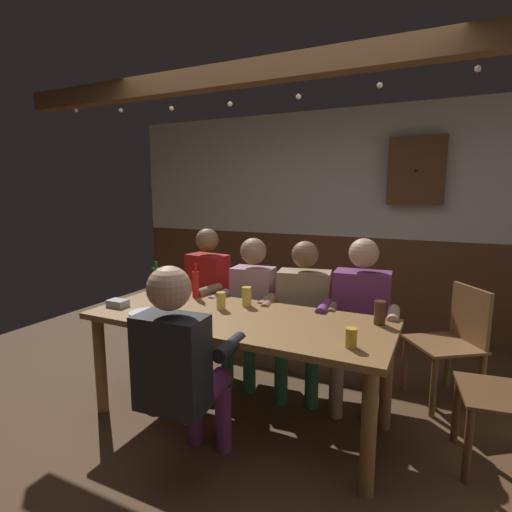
{
  "coord_description": "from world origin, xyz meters",
  "views": [
    {
      "loc": [
        1.21,
        -2.09,
        1.57
      ],
      "look_at": [
        0.0,
        0.44,
        1.12
      ],
      "focal_mm": 27.72,
      "sensor_mm": 36.0,
      "label": 1
    }
  ],
  "objects_px": {
    "person_0": "(203,293)",
    "plate_0": "(145,313)",
    "chair_empty_near_left": "(454,340)",
    "condiment_caddy": "(118,303)",
    "pint_glass_1": "(351,338)",
    "person_2": "(303,309)",
    "table_candle": "(154,297)",
    "pint_glass_3": "(380,313)",
    "person_3": "(360,313)",
    "person_1": "(250,301)",
    "bottle_1": "(158,286)",
    "pint_glass_4": "(180,291)",
    "person_4": "(181,363)",
    "bottle_2": "(172,295)",
    "wall_dart_cabinet": "(416,171)",
    "dining_table": "(238,330)",
    "bottle_3": "(196,284)",
    "pint_glass_2": "(247,296)",
    "bottle_0": "(157,279)",
    "pint_glass_0": "(221,301)"
  },
  "relations": [
    {
      "from": "person_4",
      "to": "person_2",
      "type": "bearing_deg",
      "value": 75.11
    },
    {
      "from": "pint_glass_4",
      "to": "pint_glass_3",
      "type": "bearing_deg",
      "value": 0.08
    },
    {
      "from": "condiment_caddy",
      "to": "pint_glass_4",
      "type": "bearing_deg",
      "value": 58.84
    },
    {
      "from": "pint_glass_3",
      "to": "bottle_1",
      "type": "bearing_deg",
      "value": -177.38
    },
    {
      "from": "condiment_caddy",
      "to": "pint_glass_4",
      "type": "xyz_separation_m",
      "value": [
        0.25,
        0.42,
        0.03
      ]
    },
    {
      "from": "pint_glass_1",
      "to": "pint_glass_3",
      "type": "height_order",
      "value": "pint_glass_3"
    },
    {
      "from": "pint_glass_1",
      "to": "wall_dart_cabinet",
      "type": "xyz_separation_m",
      "value": [
        0.11,
        2.45,
        0.99
      ]
    },
    {
      "from": "person_0",
      "to": "pint_glass_0",
      "type": "xyz_separation_m",
      "value": [
        0.52,
        -0.55,
        0.13
      ]
    },
    {
      "from": "person_0",
      "to": "pint_glass_1",
      "type": "xyz_separation_m",
      "value": [
        1.5,
        -0.85,
        0.12
      ]
    },
    {
      "from": "chair_empty_near_left",
      "to": "condiment_caddy",
      "type": "height_order",
      "value": "chair_empty_near_left"
    },
    {
      "from": "pint_glass_3",
      "to": "person_2",
      "type": "bearing_deg",
      "value": 148.18
    },
    {
      "from": "person_4",
      "to": "bottle_3",
      "type": "xyz_separation_m",
      "value": [
        -0.52,
        0.91,
        0.19
      ]
    },
    {
      "from": "person_1",
      "to": "bottle_1",
      "type": "xyz_separation_m",
      "value": [
        -0.58,
        -0.47,
        0.17
      ]
    },
    {
      "from": "person_2",
      "to": "bottle_2",
      "type": "xyz_separation_m",
      "value": [
        -0.71,
        -0.73,
        0.21
      ]
    },
    {
      "from": "dining_table",
      "to": "pint_glass_2",
      "type": "xyz_separation_m",
      "value": [
        -0.05,
        0.24,
        0.17
      ]
    },
    {
      "from": "person_2",
      "to": "person_4",
      "type": "xyz_separation_m",
      "value": [
        -0.25,
        -1.27,
        0.01
      ]
    },
    {
      "from": "person_3",
      "to": "plate_0",
      "type": "relative_size",
      "value": 5.66
    },
    {
      "from": "person_0",
      "to": "plate_0",
      "type": "xyz_separation_m",
      "value": [
        0.1,
        -0.87,
        0.07
      ]
    },
    {
      "from": "chair_empty_near_left",
      "to": "person_4",
      "type": "bearing_deg",
      "value": 104.39
    },
    {
      "from": "table_candle",
      "to": "pint_glass_3",
      "type": "bearing_deg",
      "value": 7.26
    },
    {
      "from": "bottle_3",
      "to": "plate_0",
      "type": "bearing_deg",
      "value": -97.47
    },
    {
      "from": "bottle_1",
      "to": "pint_glass_0",
      "type": "height_order",
      "value": "bottle_1"
    },
    {
      "from": "bottle_0",
      "to": "pint_glass_0",
      "type": "xyz_separation_m",
      "value": [
        0.73,
        -0.19,
        -0.05
      ]
    },
    {
      "from": "pint_glass_1",
      "to": "pint_glass_2",
      "type": "bearing_deg",
      "value": 151.94
    },
    {
      "from": "person_4",
      "to": "pint_glass_3",
      "type": "xyz_separation_m",
      "value": [
        0.89,
        0.87,
        0.15
      ]
    },
    {
      "from": "pint_glass_1",
      "to": "pint_glass_3",
      "type": "relative_size",
      "value": 0.71
    },
    {
      "from": "bottle_1",
      "to": "plate_0",
      "type": "bearing_deg",
      "value": -61.88
    },
    {
      "from": "condiment_caddy",
      "to": "bottle_1",
      "type": "height_order",
      "value": "bottle_1"
    },
    {
      "from": "dining_table",
      "to": "condiment_caddy",
      "type": "relative_size",
      "value": 14.51
    },
    {
      "from": "person_0",
      "to": "pint_glass_1",
      "type": "height_order",
      "value": "person_0"
    },
    {
      "from": "person_0",
      "to": "person_2",
      "type": "distance_m",
      "value": 0.94
    },
    {
      "from": "chair_empty_near_left",
      "to": "pint_glass_1",
      "type": "bearing_deg",
      "value": 120.21
    },
    {
      "from": "person_1",
      "to": "pint_glass_3",
      "type": "distance_m",
      "value": 1.19
    },
    {
      "from": "person_2",
      "to": "plate_0",
      "type": "bearing_deg",
      "value": 34.8
    },
    {
      "from": "bottle_2",
      "to": "wall_dart_cabinet",
      "type": "xyz_separation_m",
      "value": [
        1.38,
        2.34,
        0.92
      ]
    },
    {
      "from": "chair_empty_near_left",
      "to": "bottle_3",
      "type": "relative_size",
      "value": 3.28
    },
    {
      "from": "pint_glass_2",
      "to": "pint_glass_3",
      "type": "distance_m",
      "value": 0.94
    },
    {
      "from": "person_4",
      "to": "plate_0",
      "type": "relative_size",
      "value": 5.57
    },
    {
      "from": "bottle_0",
      "to": "person_4",
      "type": "bearing_deg",
      "value": -45.11
    },
    {
      "from": "person_1",
      "to": "condiment_caddy",
      "type": "xyz_separation_m",
      "value": [
        -0.67,
        -0.81,
        0.11
      ]
    },
    {
      "from": "person_0",
      "to": "plate_0",
      "type": "height_order",
      "value": "person_0"
    },
    {
      "from": "dining_table",
      "to": "chair_empty_near_left",
      "type": "xyz_separation_m",
      "value": [
        1.33,
        0.94,
        -0.17
      ]
    },
    {
      "from": "pint_glass_2",
      "to": "wall_dart_cabinet",
      "type": "relative_size",
      "value": 0.2
    },
    {
      "from": "person_0",
      "to": "person_4",
      "type": "height_order",
      "value": "person_0"
    },
    {
      "from": "table_candle",
      "to": "pint_glass_3",
      "type": "xyz_separation_m",
      "value": [
        1.62,
        0.21,
        0.04
      ]
    },
    {
      "from": "table_candle",
      "to": "pint_glass_2",
      "type": "bearing_deg",
      "value": 17.23
    },
    {
      "from": "table_candle",
      "to": "bottle_3",
      "type": "distance_m",
      "value": 0.33
    },
    {
      "from": "condiment_caddy",
      "to": "pint_glass_1",
      "type": "height_order",
      "value": "pint_glass_1"
    },
    {
      "from": "person_2",
      "to": "wall_dart_cabinet",
      "type": "height_order",
      "value": "wall_dart_cabinet"
    },
    {
      "from": "dining_table",
      "to": "person_0",
      "type": "xyz_separation_m",
      "value": [
        -0.7,
        0.64,
        0.03
      ]
    }
  ]
}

